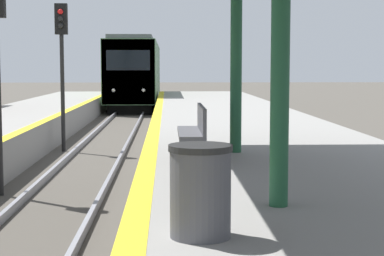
# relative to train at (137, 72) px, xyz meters

# --- Properties ---
(train) EXTENTS (2.78, 18.85, 4.20)m
(train) POSITION_rel_train_xyz_m (0.00, 0.00, 0.00)
(train) COLOR black
(train) RESTS_ON ground
(signal_far) EXTENTS (0.36, 0.31, 4.38)m
(signal_far) POSITION_rel_train_xyz_m (-1.12, -23.07, 0.93)
(signal_far) COLOR black
(signal_far) RESTS_ON ground
(trash_bin) EXTENTS (0.60, 0.60, 0.88)m
(trash_bin) POSITION_rel_train_xyz_m (2.30, -36.31, -0.76)
(trash_bin) COLOR #4C4C51
(trash_bin) RESTS_ON platform_right
(bench) EXTENTS (0.44, 1.92, 0.92)m
(bench) POSITION_rel_train_xyz_m (2.47, -31.11, -0.70)
(bench) COLOR #4C4C51
(bench) RESTS_ON platform_right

